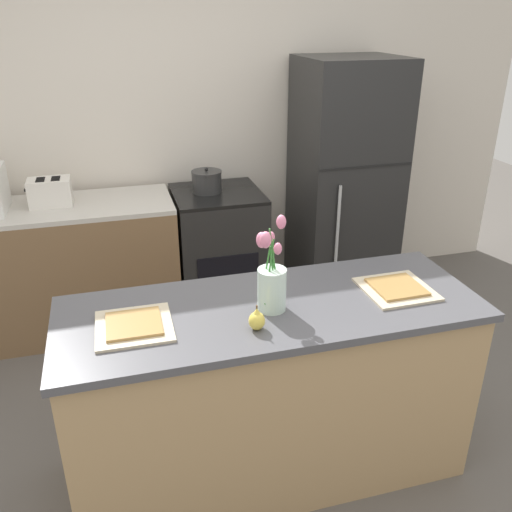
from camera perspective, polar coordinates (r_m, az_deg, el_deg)
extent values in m
plane|color=#59544F|center=(2.85, 1.45, -21.11)|extent=(10.00, 10.00, 0.00)
cube|color=silver|center=(4.01, -6.99, 14.45)|extent=(5.20, 0.08, 2.70)
cube|color=tan|center=(2.56, 1.56, -14.33)|extent=(1.76, 0.62, 0.86)
cube|color=#4C4C51|center=(2.31, 1.68, -5.60)|extent=(1.80, 0.66, 0.03)
cube|color=brown|center=(3.88, -20.92, -1.66)|extent=(1.68, 0.60, 0.87)
cube|color=beige|center=(3.72, -21.95, 4.57)|extent=(1.68, 0.60, 0.03)
cube|color=black|center=(3.92, -3.93, 0.30)|extent=(0.60, 0.60, 0.87)
cube|color=black|center=(3.75, -4.12, 6.56)|extent=(0.60, 0.60, 0.02)
cube|color=black|center=(3.66, -2.92, -2.05)|extent=(0.42, 0.01, 0.29)
cube|color=black|center=(4.04, 9.28, 7.52)|extent=(0.68, 0.64, 1.76)
cube|color=black|center=(3.71, 11.57, 9.19)|extent=(0.67, 0.01, 0.01)
cylinder|color=#B2B5B7|center=(3.77, 8.53, 1.78)|extent=(0.02, 0.02, 0.76)
cylinder|color=silver|center=(2.23, 1.67, -3.55)|extent=(0.12, 0.12, 0.18)
cylinder|color=#3D8438|center=(2.18, 2.03, -0.84)|extent=(0.05, 0.02, 0.32)
ellipsoid|color=pink|center=(2.13, 2.67, 3.60)|extent=(0.04, 0.04, 0.06)
cylinder|color=#3D8438|center=(2.21, 1.67, -1.53)|extent=(0.02, 0.07, 0.24)
ellipsoid|color=pink|center=(2.19, 1.68, 2.01)|extent=(0.03, 0.03, 0.05)
cylinder|color=#3D8438|center=(2.20, 1.02, -1.74)|extent=(0.04, 0.03, 0.24)
ellipsoid|color=pink|center=(2.15, 0.60, 1.70)|extent=(0.04, 0.04, 0.07)
cylinder|color=#3D8438|center=(2.17, 1.41, -1.71)|extent=(0.06, 0.06, 0.26)
ellipsoid|color=pink|center=(2.08, 1.01, 1.71)|extent=(0.05, 0.05, 0.07)
cylinder|color=#3D8438|center=(2.18, 1.82, -1.93)|extent=(0.01, 0.09, 0.23)
ellipsoid|color=pink|center=(2.09, 2.31, 0.78)|extent=(0.03, 0.03, 0.05)
ellipsoid|color=#E5CC4C|center=(2.12, 0.08, -6.84)|extent=(0.06, 0.06, 0.07)
cone|color=#E5CC4C|center=(2.10, 0.09, -5.86)|extent=(0.04, 0.04, 0.03)
cylinder|color=brown|center=(2.09, 0.09, -5.40)|extent=(0.01, 0.01, 0.01)
cube|color=beige|center=(2.20, -12.71, -7.23)|extent=(0.30, 0.30, 0.01)
cube|color=#A37A42|center=(2.19, -12.74, -6.97)|extent=(0.22, 0.22, 0.01)
cube|color=beige|center=(2.49, 14.58, -3.40)|extent=(0.30, 0.30, 0.01)
cube|color=#A37A42|center=(2.49, 14.60, -3.16)|extent=(0.22, 0.22, 0.01)
cube|color=silver|center=(3.70, -20.85, 6.30)|extent=(0.26, 0.18, 0.17)
cube|color=black|center=(3.68, -21.76, 7.47)|extent=(0.05, 0.11, 0.01)
cube|color=black|center=(3.67, -20.35, 7.64)|extent=(0.05, 0.11, 0.01)
cube|color=black|center=(3.71, -23.06, 6.40)|extent=(0.02, 0.02, 0.02)
cylinder|color=#2D2D2D|center=(3.74, -5.20, 7.71)|extent=(0.20, 0.20, 0.13)
cylinder|color=#2D2D2D|center=(3.72, -5.24, 8.80)|extent=(0.21, 0.21, 0.01)
sphere|color=black|center=(3.72, -5.26, 9.08)|extent=(0.02, 0.02, 0.02)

